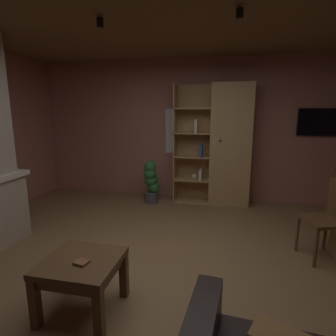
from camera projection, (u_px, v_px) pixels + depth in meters
name	position (u px, v px, depth m)	size (l,w,h in m)	color
floor	(160.00, 272.00, 2.95)	(6.03, 5.31, 0.02)	olive
wall_back	(193.00, 131.00, 5.25)	(6.15, 0.06, 2.63)	#AD7060
window_pane_back	(182.00, 131.00, 5.27)	(0.62, 0.01, 0.84)	white
bookshelf_cabinet	(226.00, 146.00, 4.92)	(1.36, 0.41, 2.16)	tan
coffee_table	(82.00, 270.00, 2.30)	(0.62, 0.59, 0.48)	brown
table_book_0	(82.00, 263.00, 2.21)	(0.11, 0.09, 0.02)	brown
dining_chair	(331.00, 215.00, 3.12)	(0.53, 0.53, 0.92)	brown
potted_floor_plant	(151.00, 181.00, 5.10)	(0.29, 0.30, 0.80)	#4C4C51
wall_mounted_tv	(324.00, 122.00, 4.70)	(0.84, 0.06, 0.47)	black
track_light_spot_1	(100.00, 23.00, 2.79)	(0.07, 0.07, 0.09)	black
track_light_spot_2	(240.00, 13.00, 2.53)	(0.07, 0.07, 0.09)	black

